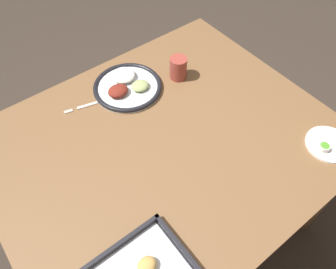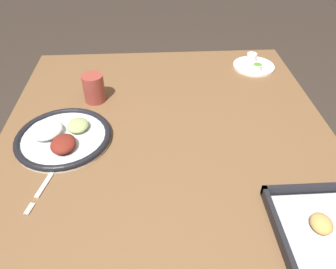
{
  "view_description": "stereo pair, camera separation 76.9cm",
  "coord_description": "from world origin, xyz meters",
  "px_view_note": "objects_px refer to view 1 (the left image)",
  "views": [
    {
      "loc": [
        0.43,
        0.58,
        1.72
      ],
      "look_at": [
        -0.01,
        0.0,
        0.77
      ],
      "focal_mm": 35.0,
      "sensor_mm": 36.0,
      "label": 1
    },
    {
      "loc": [
        0.74,
        -0.04,
        1.39
      ],
      "look_at": [
        -0.01,
        0.0,
        0.77
      ],
      "focal_mm": 35.0,
      "sensor_mm": 36.0,
      "label": 2
    }
  ],
  "objects_px": {
    "fork": "(91,104)",
    "drinking_cup": "(178,68)",
    "saucer_plate": "(329,143)",
    "dinner_plate": "(127,86)"
  },
  "relations": [
    {
      "from": "fork",
      "to": "drinking_cup",
      "type": "bearing_deg",
      "value": -178.26
    },
    {
      "from": "dinner_plate",
      "to": "fork",
      "type": "relative_size",
      "value": 1.52
    },
    {
      "from": "saucer_plate",
      "to": "fork",
      "type": "bearing_deg",
      "value": -50.05
    },
    {
      "from": "fork",
      "to": "drinking_cup",
      "type": "distance_m",
      "value": 0.4
    },
    {
      "from": "saucer_plate",
      "to": "drinking_cup",
      "type": "distance_m",
      "value": 0.66
    },
    {
      "from": "fork",
      "to": "drinking_cup",
      "type": "xyz_separation_m",
      "value": [
        -0.39,
        0.09,
        0.05
      ]
    },
    {
      "from": "dinner_plate",
      "to": "drinking_cup",
      "type": "relative_size",
      "value": 2.92
    },
    {
      "from": "drinking_cup",
      "to": "saucer_plate",
      "type": "bearing_deg",
      "value": 108.61
    },
    {
      "from": "dinner_plate",
      "to": "drinking_cup",
      "type": "distance_m",
      "value": 0.23
    },
    {
      "from": "dinner_plate",
      "to": "saucer_plate",
      "type": "xyz_separation_m",
      "value": [
        -0.43,
        0.7,
        -0.0
      ]
    }
  ]
}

